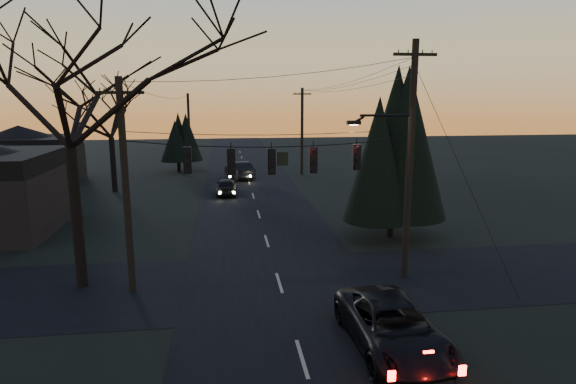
{
  "coord_description": "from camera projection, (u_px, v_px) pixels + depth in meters",
  "views": [
    {
      "loc": [
        -2.16,
        -9.04,
        7.81
      ],
      "look_at": [
        0.38,
        10.08,
        3.91
      ],
      "focal_mm": 30.0,
      "sensor_mm": 36.0,
      "label": 1
    }
  ],
  "objects": [
    {
      "name": "bare_tree_dist",
      "position": [
        110.0,
        115.0,
        38.36
      ],
      "size": [
        7.34,
        7.34,
        8.92
      ],
      "color": "black",
      "rests_on": "ground"
    },
    {
      "name": "house_left_far",
      "position": [
        21.0,
        155.0,
        42.48
      ],
      "size": [
        9.0,
        7.0,
        5.2
      ],
      "color": "black",
      "rests_on": "ground"
    },
    {
      "name": "sedan_oncoming_b",
      "position": [
        239.0,
        170.0,
        45.61
      ],
      "size": [
        2.89,
        5.12,
        1.6
      ],
      "primitive_type": "imported",
      "rotation": [
        0.0,
        0.0,
        3.4
      ],
      "color": "black",
      "rests_on": "ground"
    },
    {
      "name": "utility_pole_left",
      "position": [
        133.0,
        291.0,
        19.55
      ],
      "size": [
        1.8,
        0.3,
        8.5
      ],
      "primitive_type": null,
      "color": "black",
      "rests_on": "ground"
    },
    {
      "name": "sedan_oncoming_a",
      "position": [
        227.0,
        186.0,
        38.27
      ],
      "size": [
        1.72,
        3.96,
        1.33
      ],
      "primitive_type": "imported",
      "rotation": [
        0.0,
        0.0,
        3.1
      ],
      "color": "black",
      "rests_on": "ground"
    },
    {
      "name": "evergreen_right",
      "position": [
        394.0,
        151.0,
        26.08
      ],
      "size": [
        4.97,
        4.97,
        8.5
      ],
      "color": "black",
      "rests_on": "ground"
    },
    {
      "name": "utility_pole_far_r",
      "position": [
        302.0,
        174.0,
        48.24
      ],
      "size": [
        1.8,
        0.3,
        8.5
      ],
      "primitive_type": null,
      "color": "black",
      "rests_on": "ground"
    },
    {
      "name": "cross_road",
      "position": [
        279.0,
        283.0,
        20.32
      ],
      "size": [
        60.0,
        7.0,
        0.02
      ],
      "primitive_type": "cube",
      "color": "black",
      "rests_on": "ground"
    },
    {
      "name": "utility_pole_far_l",
      "position": [
        191.0,
        165.0,
        54.53
      ],
      "size": [
        0.3,
        0.3,
        8.0
      ],
      "primitive_type": null,
      "color": "black",
      "rests_on": "ground"
    },
    {
      "name": "evergreen_dist",
      "position": [
        178.0,
        139.0,
        48.96
      ],
      "size": [
        3.98,
        3.98,
        5.64
      ],
      "color": "black",
      "rests_on": "ground"
    },
    {
      "name": "main_road",
      "position": [
        261.0,
        222.0,
        30.04
      ],
      "size": [
        8.0,
        120.0,
        0.02
      ],
      "primitive_type": "cube",
      "color": "black",
      "rests_on": "ground"
    },
    {
      "name": "utility_pole_right",
      "position": [
        404.0,
        277.0,
        21.04
      ],
      "size": [
        5.0,
        0.3,
        10.0
      ],
      "primitive_type": null,
      "color": "black",
      "rests_on": "ground"
    },
    {
      "name": "suv_near",
      "position": [
        392.0,
        327.0,
        14.91
      ],
      "size": [
        2.7,
        5.5,
        1.5
      ],
      "primitive_type": "imported",
      "rotation": [
        0.0,
        0.0,
        0.04
      ],
      "color": "black",
      "rests_on": "ground"
    },
    {
      "name": "bare_tree_left",
      "position": [
        65.0,
        88.0,
        18.42
      ],
      "size": [
        9.09,
        9.09,
        11.54
      ],
      "color": "black",
      "rests_on": "ground"
    },
    {
      "name": "span_signal_assembly",
      "position": [
        273.0,
        160.0,
        19.25
      ],
      "size": [
        11.5,
        0.44,
        1.57
      ],
      "color": "black",
      "rests_on": "ground"
    }
  ]
}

